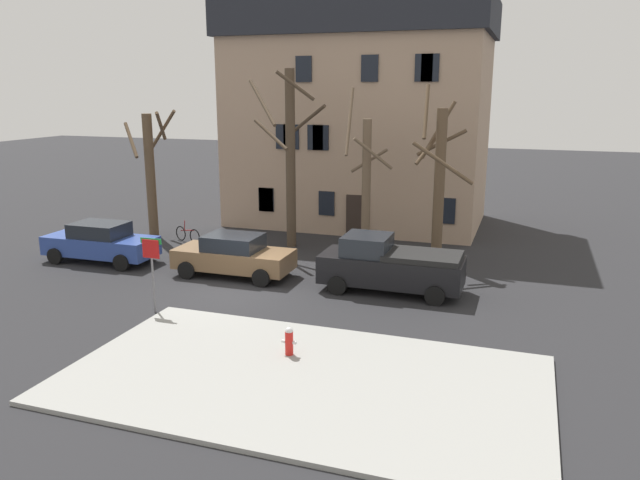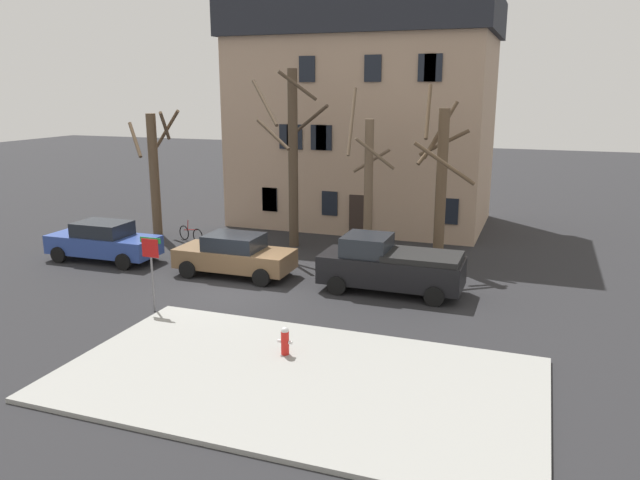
% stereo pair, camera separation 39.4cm
% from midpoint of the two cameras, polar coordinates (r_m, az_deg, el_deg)
% --- Properties ---
extents(ground_plane, '(120.00, 120.00, 0.00)m').
position_cam_midpoint_polar(ground_plane, '(22.35, -7.48, -4.77)').
color(ground_plane, '#262628').
extents(sidewalk_slab, '(11.90, 6.64, 0.12)m').
position_cam_midpoint_polar(sidewalk_slab, '(15.69, -1.42, -12.78)').
color(sidewalk_slab, '#999993').
rests_on(sidewalk_slab, ground_plane).
extents(building_main, '(13.43, 8.05, 11.47)m').
position_cam_midpoint_polar(building_main, '(33.32, 4.42, 11.61)').
color(building_main, tan).
rests_on(building_main, ground_plane).
extents(tree_bare_near, '(2.48, 2.50, 6.13)m').
position_cam_midpoint_polar(tree_bare_near, '(31.01, -14.74, 6.24)').
color(tree_bare_near, brown).
rests_on(tree_bare_near, ground_plane).
extents(tree_bare_mid, '(3.49, 3.51, 7.96)m').
position_cam_midpoint_polar(tree_bare_mid, '(27.76, -2.20, 8.01)').
color(tree_bare_mid, '#4C3D2D').
rests_on(tree_bare_mid, ground_plane).
extents(tree_bare_far, '(2.15, 2.18, 7.15)m').
position_cam_midpoint_polar(tree_bare_far, '(26.80, 4.88, 5.42)').
color(tree_bare_far, brown).
rests_on(tree_bare_far, ground_plane).
extents(tree_bare_end, '(2.61, 2.67, 7.28)m').
position_cam_midpoint_polar(tree_bare_end, '(25.60, 11.55, 5.60)').
color(tree_bare_end, brown).
rests_on(tree_bare_end, ground_plane).
extents(car_blue_sedan, '(4.76, 2.06, 1.68)m').
position_cam_midpoint_polar(car_blue_sedan, '(27.38, -19.05, -0.12)').
color(car_blue_sedan, '#2D4799').
rests_on(car_blue_sedan, ground_plane).
extents(car_brown_sedan, '(4.59, 2.09, 1.64)m').
position_cam_midpoint_polar(car_brown_sedan, '(24.04, -7.46, -1.38)').
color(car_brown_sedan, brown).
rests_on(car_brown_sedan, ground_plane).
extents(pickup_truck_black, '(5.06, 2.17, 2.01)m').
position_cam_midpoint_polar(pickup_truck_black, '(22.05, 7.01, -2.37)').
color(pickup_truck_black, black).
rests_on(pickup_truck_black, ground_plane).
extents(fire_hydrant, '(0.42, 0.22, 0.78)m').
position_cam_midpoint_polar(fire_hydrant, '(16.73, -2.59, -9.27)').
color(fire_hydrant, red).
rests_on(fire_hydrant, sidewalk_slab).
extents(street_sign_pole, '(0.76, 0.07, 2.49)m').
position_cam_midpoint_polar(street_sign_pole, '(20.39, -14.86, -1.79)').
color(street_sign_pole, slate).
rests_on(street_sign_pole, ground_plane).
extents(bicycle_leaning, '(1.65, 0.66, 1.03)m').
position_cam_midpoint_polar(bicycle_leaning, '(29.84, -11.52, 0.55)').
color(bicycle_leaning, black).
rests_on(bicycle_leaning, ground_plane).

